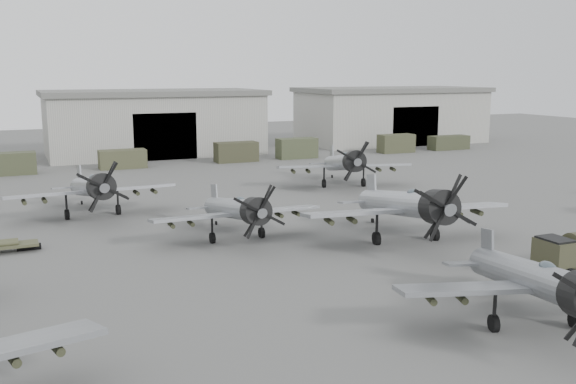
% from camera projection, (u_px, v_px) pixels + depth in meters
% --- Properties ---
extents(ground, '(220.00, 220.00, 0.00)m').
position_uv_depth(ground, '(413.00, 294.00, 32.51)').
color(ground, '#545452').
rests_on(ground, ground).
extents(hangar_center, '(29.00, 14.80, 8.70)m').
position_uv_depth(hangar_center, '(154.00, 122.00, 87.56)').
color(hangar_center, '#ADACA2').
rests_on(hangar_center, ground).
extents(hangar_right, '(29.00, 14.80, 8.70)m').
position_uv_depth(hangar_right, '(391.00, 115.00, 102.45)').
color(hangar_right, '#ADACA2').
rests_on(hangar_right, ground).
extents(support_truck_2, '(5.36, 2.20, 2.45)m').
position_uv_depth(support_truck_2, '(10.00, 164.00, 70.16)').
color(support_truck_2, '#3C412A').
rests_on(support_truck_2, ground).
extents(support_truck_3, '(5.37, 2.20, 2.18)m').
position_uv_depth(support_truck_3, '(123.00, 159.00, 74.92)').
color(support_truck_3, '#43452D').
rests_on(support_truck_3, ground).
extents(support_truck_4, '(5.32, 2.20, 2.48)m').
position_uv_depth(support_truck_4, '(236.00, 152.00, 80.39)').
color(support_truck_4, '#383825').
rests_on(support_truck_4, ground).
extents(support_truck_5, '(5.23, 2.20, 2.62)m').
position_uv_depth(support_truck_5, '(297.00, 148.00, 83.64)').
color(support_truck_5, '#3E442C').
rests_on(support_truck_5, ground).
extents(support_truck_6, '(5.06, 2.20, 2.54)m').
position_uv_depth(support_truck_6, '(396.00, 143.00, 89.62)').
color(support_truck_6, '#3E402A').
rests_on(support_truck_6, ground).
extents(support_truck_7, '(6.00, 2.20, 2.01)m').
position_uv_depth(support_truck_7, '(449.00, 143.00, 93.19)').
color(support_truck_7, '#383C27').
rests_on(support_truck_7, ground).
extents(aircraft_near_1, '(12.30, 11.07, 4.92)m').
position_uv_depth(aircraft_near_1, '(539.00, 281.00, 27.58)').
color(aircraft_near_1, gray).
rests_on(aircraft_near_1, ground).
extents(aircraft_mid_1, '(11.48, 10.33, 4.62)m').
position_uv_depth(aircraft_mid_1, '(238.00, 210.00, 42.53)').
color(aircraft_mid_1, '#96999E').
rests_on(aircraft_mid_1, ground).
extents(aircraft_mid_2, '(14.05, 12.65, 5.58)m').
position_uv_depth(aircraft_mid_2, '(408.00, 205.00, 41.88)').
color(aircraft_mid_2, '#9FA2A8').
rests_on(aircraft_mid_2, ground).
extents(aircraft_far_0, '(12.91, 11.61, 5.16)m').
position_uv_depth(aircraft_far_0, '(92.00, 187.00, 49.41)').
color(aircraft_far_0, '#989BA1').
rests_on(aircraft_far_0, ground).
extents(aircraft_far_1, '(13.20, 11.88, 5.26)m').
position_uv_depth(aircraft_far_1, '(344.00, 163.00, 62.44)').
color(aircraft_far_1, '#9B9FA4').
rests_on(aircraft_far_1, ground).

